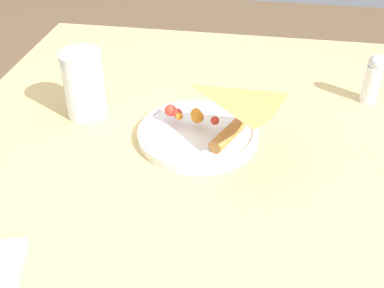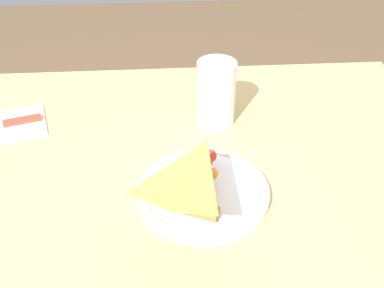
{
  "view_description": "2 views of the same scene",
  "coord_description": "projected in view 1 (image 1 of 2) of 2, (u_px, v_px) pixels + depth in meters",
  "views": [
    {
      "loc": [
        0.63,
        0.12,
        1.24
      ],
      "look_at": [
        -0.01,
        0.02,
        0.77
      ],
      "focal_mm": 45.0,
      "sensor_mm": 36.0,
      "label": 1
    },
    {
      "loc": [
        -0.01,
        0.6,
        1.27
      ],
      "look_at": [
        -0.06,
        -0.03,
        0.82
      ],
      "focal_mm": 45.0,
      "sensor_mm": 36.0,
      "label": 2
    }
  ],
  "objects": [
    {
      "name": "dining_table",
      "position": [
        183.0,
        205.0,
        0.87
      ],
      "size": [
        1.11,
        0.89,
        0.74
      ],
      "color": "#DBB770",
      "rests_on": "ground_plane"
    },
    {
      "name": "plate_pizza",
      "position": [
        197.0,
        130.0,
        0.86
      ],
      "size": [
        0.22,
        0.22,
        0.05
      ],
      "color": "white",
      "rests_on": "dining_table"
    },
    {
      "name": "milk_glass",
      "position": [
        84.0,
        85.0,
        0.9
      ],
      "size": [
        0.08,
        0.08,
        0.13
      ],
      "color": "white",
      "rests_on": "dining_table"
    },
    {
      "name": "salt_shaker",
      "position": [
        373.0,
        78.0,
        0.95
      ],
      "size": [
        0.03,
        0.03,
        0.1
      ],
      "color": "white",
      "rests_on": "dining_table"
    }
  ]
}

